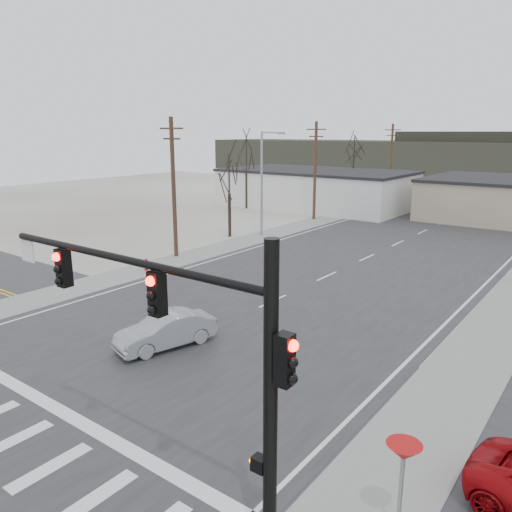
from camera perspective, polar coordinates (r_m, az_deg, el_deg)
The scene contains 19 objects.
ground at distance 21.61m, azimuth -10.50°, elevation -10.80°, with size 140.00×140.00×0.00m, color white.
main_road at distance 32.94m, azimuth 8.93°, elevation -1.93°, with size 18.00×110.00×0.05m, color #272729.
cross_road at distance 21.60m, azimuth -10.50°, elevation -10.75°, with size 90.00×10.00×0.04m, color #272729.
sidewalk_left at distance 42.58m, azimuth -0.52°, elevation 1.90°, with size 3.00×90.00×0.06m, color gray.
traffic_signal_mast at distance 10.57m, azimuth -6.94°, elevation -10.17°, with size 8.95×0.43×7.20m.
fire_hydrant at distance 33.69m, azimuth -12.43°, elevation -0.97°, with size 0.24×0.24×0.87m.
yield_sign at distance 12.26m, azimuth 16.51°, elevation -21.02°, with size 0.80×0.80×2.35m.
building_left_far at distance 61.68m, azimuth 6.82°, elevation 7.68°, with size 22.30×12.30×4.50m.
upole_left_b at distance 36.44m, azimuth -9.40°, elevation 7.92°, with size 2.20×0.30×10.00m.
upole_left_c at distance 52.27m, azimuth 6.77°, elevation 9.82°, with size 2.20×0.30×10.00m.
upole_left_d at distance 70.26m, azimuth 15.14°, elevation 10.50°, with size 2.20×0.30×10.00m.
streetlight_main at distance 43.53m, azimuth 0.87°, elevation 8.90°, with size 2.40×0.25×9.00m.
tree_left_near at distance 43.29m, azimuth -3.10°, elevation 9.04°, with size 3.30×3.30×7.35m.
tree_left_far at distance 65.74m, azimuth 11.14°, elevation 11.43°, with size 3.96×3.96×8.82m.
tree_left_mid at distance 59.74m, azimuth -1.11°, elevation 11.44°, with size 3.96×3.96×8.82m.
hill_left at distance 116.37m, azimuth 11.70°, elevation 11.06°, with size 70.00×18.00×7.00m, color #333026.
sedan_crossing at distance 21.80m, azimuth -10.27°, elevation -8.38°, with size 1.51×4.33×1.43m, color gray.
car_far_a at distance 55.35m, azimuth 21.42°, elevation 4.46°, with size 1.84×4.53×1.31m, color black.
car_far_b at distance 79.50m, azimuth 24.70°, elevation 6.79°, with size 1.54×3.83×1.31m, color black.
Camera 1 is at (14.63, -13.12, 8.99)m, focal length 35.00 mm.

